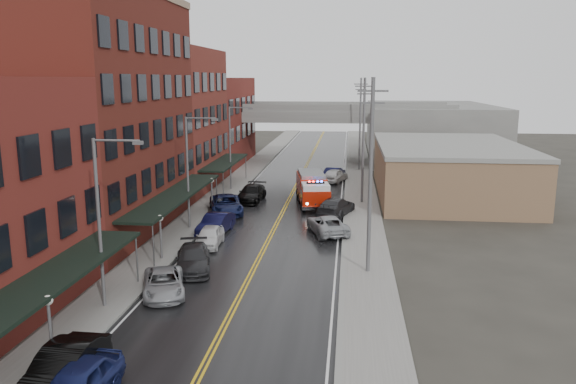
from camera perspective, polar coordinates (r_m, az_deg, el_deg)
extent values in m
cube|color=black|center=(50.43, -0.61, -2.19)|extent=(11.00, 160.00, 0.02)
cube|color=slate|center=(51.78, -8.66, -1.89)|extent=(3.00, 160.00, 0.15)
cube|color=slate|center=(50.08, 7.72, -2.31)|extent=(3.00, 160.00, 0.15)
cube|color=gray|center=(51.38, -6.88, -1.94)|extent=(0.30, 160.00, 0.15)
cube|color=gray|center=(50.07, 5.83, -2.27)|extent=(0.30, 160.00, 0.15)
cube|color=#551A16|center=(45.95, -18.58, 7.24)|extent=(9.00, 20.00, 18.00)
cube|color=maroon|center=(62.34, -11.76, 7.17)|extent=(9.00, 15.00, 15.00)
cube|color=maroon|center=(79.23, -7.81, 7.08)|extent=(9.00, 20.00, 12.00)
cube|color=#93704F|center=(60.25, 15.87, 2.04)|extent=(14.00, 22.00, 5.00)
cube|color=slate|center=(89.81, 14.09, 6.07)|extent=(18.00, 30.00, 8.00)
cube|color=black|center=(27.79, -23.22, -8.23)|extent=(2.60, 16.00, 0.18)
cylinder|color=slate|center=(34.26, -15.10, -6.65)|extent=(0.10, 0.10, 3.00)
cube|color=black|center=(44.65, -11.31, -0.28)|extent=(2.60, 18.00, 0.18)
cylinder|color=slate|center=(36.75, -13.53, -5.33)|extent=(0.10, 0.10, 3.00)
cylinder|color=slate|center=(52.76, -7.27, -0.01)|extent=(0.10, 0.10, 3.00)
cube|color=black|center=(61.30, -6.42, 3.03)|extent=(2.60, 13.00, 0.18)
cylinder|color=slate|center=(55.43, -6.59, 0.56)|extent=(0.10, 0.10, 3.00)
cylinder|color=slate|center=(67.20, -4.29, 2.52)|extent=(0.10, 0.10, 3.00)
cylinder|color=#59595B|center=(26.24, -22.96, -13.14)|extent=(0.14, 0.14, 2.80)
sphere|color=silver|center=(25.67, -23.23, -10.08)|extent=(0.44, 0.44, 0.44)
cylinder|color=#59595B|center=(38.24, -12.78, -4.79)|extent=(0.14, 0.14, 2.80)
sphere|color=silver|center=(37.85, -12.88, -2.61)|extent=(0.44, 0.44, 0.44)
cylinder|color=#59595B|center=(51.27, -7.73, -0.48)|extent=(0.14, 0.14, 2.80)
sphere|color=silver|center=(50.98, -7.78, 1.17)|extent=(0.44, 0.44, 0.44)
cylinder|color=#59595B|center=(30.44, -18.63, -3.26)|extent=(0.18, 0.18, 9.00)
cylinder|color=#59595B|center=(29.18, -17.03, 5.02)|extent=(2.40, 0.12, 0.12)
cube|color=#59595B|center=(28.77, -15.00, 4.85)|extent=(0.50, 0.22, 0.18)
cylinder|color=#59595B|center=(45.11, -10.16, 1.82)|extent=(0.18, 0.18, 9.00)
cylinder|color=#59595B|center=(44.27, -8.86, 7.42)|extent=(2.40, 0.12, 0.12)
cube|color=#59595B|center=(44.00, -7.46, 7.31)|extent=(0.50, 0.22, 0.18)
cylinder|color=#59595B|center=(60.46, -5.90, 4.36)|extent=(0.18, 0.18, 9.00)
cylinder|color=#59595B|center=(59.84, -4.85, 8.54)|extent=(2.40, 0.12, 0.12)
cube|color=#59595B|center=(59.64, -3.80, 8.45)|extent=(0.50, 0.22, 0.18)
cylinder|color=#59595B|center=(34.18, 8.37, 1.37)|extent=(0.24, 0.24, 12.00)
cube|color=#59595B|center=(33.67, 8.63, 10.12)|extent=(1.80, 0.12, 0.12)
cube|color=#59595B|center=(33.70, 8.60, 8.93)|extent=(1.40, 0.12, 0.12)
cylinder|color=#59595B|center=(53.98, 7.66, 5.07)|extent=(0.24, 0.24, 12.00)
cube|color=#59595B|center=(53.66, 7.81, 10.60)|extent=(1.80, 0.12, 0.12)
cube|color=#59595B|center=(53.68, 7.79, 9.85)|extent=(1.40, 0.12, 0.12)
cylinder|color=#59595B|center=(73.89, 7.33, 6.79)|extent=(0.24, 0.24, 12.00)
cube|color=#59595B|center=(73.66, 7.43, 10.82)|extent=(1.80, 0.12, 0.12)
cube|color=#59595B|center=(73.67, 7.42, 10.28)|extent=(1.40, 0.12, 0.12)
cube|color=slate|center=(81.02, 2.12, 7.81)|extent=(40.00, 10.00, 1.50)
cube|color=slate|center=(82.88, -5.54, 5.24)|extent=(1.60, 8.00, 6.00)
cube|color=slate|center=(81.29, 9.89, 5.01)|extent=(1.60, 8.00, 6.00)
cube|color=#AA1907|center=(55.06, 2.37, 0.63)|extent=(3.44, 5.94, 2.13)
cube|color=#AA1907|center=(51.25, 2.80, -0.54)|extent=(2.95, 3.03, 1.52)
cube|color=silver|center=(51.05, 2.81, 0.58)|extent=(2.79, 2.81, 0.51)
cube|color=black|center=(51.39, 2.78, -0.16)|extent=(2.80, 2.03, 0.81)
cube|color=slate|center=(54.84, 2.38, 1.88)|extent=(3.12, 5.49, 0.30)
cube|color=black|center=(50.99, 2.81, 0.95)|extent=(1.65, 0.55, 0.14)
sphere|color=#FF0C0C|center=(50.92, 2.19, 1.04)|extent=(0.20, 0.20, 0.20)
sphere|color=#1933FF|center=(51.03, 3.44, 1.05)|extent=(0.20, 0.20, 0.20)
cylinder|color=black|center=(51.21, 1.56, -1.41)|extent=(1.06, 0.52, 1.02)
cylinder|color=black|center=(51.44, 4.04, -1.37)|extent=(1.06, 0.52, 1.02)
cylinder|color=black|center=(54.67, 1.24, -0.58)|extent=(1.06, 0.52, 1.02)
cylinder|color=black|center=(54.89, 3.57, -0.55)|extent=(1.06, 0.52, 1.02)
cylinder|color=black|center=(57.15, 1.04, -0.05)|extent=(1.06, 0.52, 1.02)
cylinder|color=black|center=(57.36, 3.27, -0.02)|extent=(1.06, 0.52, 1.02)
imported|color=black|center=(24.51, -21.87, -16.32)|extent=(1.81, 5.07, 1.67)
imported|color=#97999E|center=(32.60, -12.52, -9.02)|extent=(3.63, 5.24, 1.33)
imported|color=#242426|center=(36.14, -9.62, -6.70)|extent=(3.31, 5.54, 1.50)
imported|color=silver|center=(41.03, -7.99, -4.48)|extent=(1.88, 4.31, 1.44)
imported|color=black|center=(44.12, -7.35, -3.23)|extent=(2.27, 4.99, 1.59)
imported|color=#111942|center=(50.58, -6.31, -1.28)|extent=(4.29, 6.43, 1.64)
imported|color=black|center=(55.42, -3.75, -0.14)|extent=(2.56, 5.58, 1.58)
imported|color=#999CA0|center=(43.92, 4.01, -3.32)|extent=(3.96, 5.76, 1.46)
imported|color=#292A2C|center=(49.72, 4.86, -1.49)|extent=(3.80, 5.95, 1.61)
imported|color=silver|center=(65.81, 4.81, 1.71)|extent=(3.31, 5.06, 1.60)
imported|color=black|center=(67.40, 4.71, 1.90)|extent=(2.73, 4.84, 1.51)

